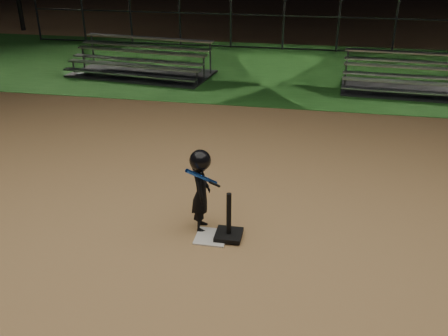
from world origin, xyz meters
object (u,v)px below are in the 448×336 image
home_plate (211,237)px  bleacher_left (141,68)px  child_batter (201,188)px  bleacher_right (416,85)px  batting_tee (229,229)px

home_plate → bleacher_left: bleacher_left is taller
child_batter → bleacher_left: size_ratio=0.28×
home_plate → bleacher_right: bleacher_right is taller
child_batter → home_plate: bearing=-148.2°
home_plate → child_batter: bearing=130.3°
child_batter → bleacher_left: (-3.83, 8.22, -0.46)m
batting_tee → bleacher_left: 9.43m
home_plate → child_batter: child_batter is taller
batting_tee → bleacher_left: size_ratio=0.16×
batting_tee → bleacher_right: size_ratio=0.17×
bleacher_left → home_plate: bearing=-57.3°
home_plate → bleacher_left: 9.36m
child_batter → bleacher_right: (4.26, 7.91, -0.47)m
home_plate → batting_tee: (0.25, 0.05, 0.14)m
home_plate → bleacher_right: size_ratio=0.11×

